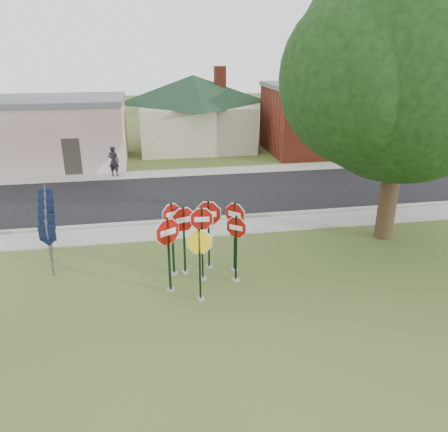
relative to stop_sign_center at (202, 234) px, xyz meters
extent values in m
plane|color=#34521F|center=(0.11, -1.36, -1.64)|extent=(120.00, 120.00, 0.00)
cube|color=gray|center=(0.11, 4.14, -1.61)|extent=(60.00, 1.60, 0.06)
cube|color=black|center=(0.11, 8.64, -1.62)|extent=(60.00, 7.00, 0.04)
cube|color=gray|center=(0.11, 12.94, -1.61)|extent=(60.00, 1.60, 0.06)
cube|color=gray|center=(0.11, 5.14, -1.57)|extent=(60.00, 0.20, 0.14)
cylinder|color=gray|center=(0.00, 0.00, -1.60)|extent=(0.24, 0.24, 0.08)
cube|color=black|center=(0.00, 0.00, -0.37)|extent=(0.06, 0.05, 2.55)
cylinder|color=white|center=(0.00, 0.00, 0.50)|extent=(1.02, 0.10, 1.02)
cylinder|color=maroon|center=(0.00, 0.00, 0.50)|extent=(0.94, 0.10, 0.95)
cube|color=white|center=(0.00, 0.00, 0.50)|extent=(0.47, 0.05, 0.16)
cylinder|color=gray|center=(-0.23, -1.23, -1.60)|extent=(0.24, 0.24, 0.08)
cube|color=black|center=(-0.23, -1.23, -0.47)|extent=(0.07, 0.06, 2.34)
cylinder|color=white|center=(-0.23, -1.23, 0.28)|extent=(1.05, 0.15, 1.05)
cylinder|color=yellow|center=(-0.23, -1.23, 0.28)|extent=(0.97, 0.15, 0.97)
cylinder|color=gray|center=(-1.09, -0.57, -1.60)|extent=(0.24, 0.24, 0.08)
cube|color=black|center=(-1.09, -0.57, -0.40)|extent=(0.08, 0.07, 2.49)
cylinder|color=white|center=(-1.09, -0.57, 0.38)|extent=(1.01, 0.62, 1.17)
cylinder|color=maroon|center=(-1.09, -0.57, 0.38)|extent=(0.93, 0.58, 1.08)
cube|color=white|center=(-1.09, -0.57, 0.38)|extent=(0.46, 0.29, 0.19)
cylinder|color=gray|center=(1.05, -0.29, -1.60)|extent=(0.24, 0.24, 0.08)
cube|color=black|center=(1.05, -0.29, -0.49)|extent=(0.08, 0.08, 2.29)
cylinder|color=white|center=(1.05, -0.29, 0.26)|extent=(0.78, 0.61, 0.98)
cylinder|color=maroon|center=(1.05, -0.29, 0.26)|extent=(0.73, 0.57, 0.90)
cube|color=white|center=(1.05, -0.29, 0.26)|extent=(0.36, 0.28, 0.16)
cylinder|color=gray|center=(0.32, 0.76, -1.60)|extent=(0.24, 0.24, 0.08)
cube|color=black|center=(0.32, 0.76, -0.40)|extent=(0.07, 0.06, 2.48)
cylinder|color=white|center=(0.32, 0.76, 0.37)|extent=(1.14, 0.32, 1.17)
cylinder|color=maroon|center=(0.32, 0.76, 0.37)|extent=(1.05, 0.30, 1.09)
cube|color=white|center=(0.32, 0.76, 0.37)|extent=(0.52, 0.15, 0.19)
cylinder|color=gray|center=(-0.53, 0.52, -1.60)|extent=(0.24, 0.24, 0.08)
cube|color=black|center=(-0.53, 0.52, -0.44)|extent=(0.07, 0.07, 2.41)
cylinder|color=white|center=(-0.53, 0.52, 0.31)|extent=(1.10, 0.37, 1.15)
cylinder|color=maroon|center=(-0.53, 0.52, 0.31)|extent=(1.02, 0.35, 1.07)
cube|color=white|center=(-0.53, 0.52, 0.31)|extent=(0.51, 0.17, 0.18)
cylinder|color=gray|center=(1.15, 0.40, -1.60)|extent=(0.24, 0.24, 0.08)
cube|color=black|center=(1.15, 0.40, -0.39)|extent=(0.08, 0.08, 2.49)
cylinder|color=white|center=(1.15, 0.40, 0.43)|extent=(0.74, 0.75, 1.04)
cylinder|color=maroon|center=(1.15, 0.40, 0.43)|extent=(0.69, 0.70, 0.97)
cube|color=white|center=(1.15, 0.40, 0.43)|extent=(0.34, 0.35, 0.17)
cylinder|color=gray|center=(-0.91, 0.51, -1.60)|extent=(0.24, 0.24, 0.08)
cube|color=black|center=(-0.91, 0.51, -0.35)|extent=(0.08, 0.07, 2.57)
cylinder|color=white|center=(-0.91, 0.51, 0.54)|extent=(0.83, 0.53, 0.97)
cylinder|color=maroon|center=(-0.91, 0.51, 0.54)|extent=(0.77, 0.49, 0.90)
cube|color=white|center=(-0.91, 0.51, 0.54)|extent=(0.38, 0.25, 0.15)
cube|color=#59595E|center=(-4.89, 1.14, -0.64)|extent=(0.05, 0.05, 2.00)
cube|color=black|center=(-4.89, 1.14, -0.09)|extent=(0.55, 0.13, 0.55)
cone|color=black|center=(-4.89, 1.14, -0.44)|extent=(0.65, 0.65, 0.25)
cube|color=#59595E|center=(-5.09, 2.14, -0.64)|extent=(0.05, 0.05, 2.00)
cube|color=black|center=(-5.09, 2.14, -0.09)|extent=(0.55, 0.09, 0.55)
cone|color=black|center=(-5.09, 2.14, -0.44)|extent=(0.62, 0.62, 0.25)
cube|color=#59595E|center=(-5.29, 3.14, -0.64)|extent=(0.05, 0.05, 2.00)
cube|color=black|center=(-5.29, 3.14, -0.09)|extent=(0.55, 0.05, 0.55)
cone|color=black|center=(-5.29, 3.14, -0.44)|extent=(0.58, 0.58, 0.25)
cube|color=#59595E|center=(-5.49, 4.14, -0.64)|extent=(0.05, 0.05, 2.00)
cube|color=black|center=(-5.49, 4.14, -0.09)|extent=(0.55, 0.05, 0.55)
cone|color=black|center=(-5.49, 4.14, -0.44)|extent=(0.58, 0.58, 0.25)
cube|color=#59595E|center=(-5.69, 5.14, -0.64)|extent=(0.05, 0.05, 2.00)
cube|color=black|center=(-5.69, 5.14, -0.09)|extent=(0.55, 0.09, 0.55)
cone|color=black|center=(-5.69, 5.14, -0.44)|extent=(0.62, 0.62, 0.25)
cube|color=silver|center=(-8.89, 16.64, 0.36)|extent=(12.00, 6.00, 4.00)
cube|color=slate|center=(-8.89, 16.64, 2.41)|extent=(12.20, 6.20, 0.30)
cube|color=#332D28|center=(-5.89, 13.66, -0.54)|extent=(1.00, 0.10, 2.20)
cube|color=#B8AC93|center=(2.11, 20.64, -0.04)|extent=(8.00, 8.00, 3.20)
pyramid|color=black|center=(2.11, 20.64, 3.56)|extent=(11.60, 11.60, 2.00)
cube|color=maroon|center=(4.11, 20.64, 3.36)|extent=(0.80, 0.80, 1.60)
cube|color=maroon|center=(12.11, 17.14, 0.61)|extent=(10.00, 6.00, 4.50)
cube|color=slate|center=(12.11, 17.14, 2.96)|extent=(10.20, 6.20, 0.30)
cube|color=white|center=(10.11, 14.19, 0.96)|extent=(2.00, 0.08, 0.90)
cylinder|color=#302315|center=(7.61, 2.14, 0.87)|extent=(0.70, 0.70, 5.02)
sphere|color=black|center=(7.61, 2.14, 4.82)|extent=(8.13, 8.13, 8.13)
cylinder|color=#302315|center=(22.11, 24.64, 0.36)|extent=(0.50, 0.50, 4.00)
sphere|color=black|center=(22.11, 24.64, 3.96)|extent=(5.60, 5.60, 5.60)
imported|color=black|center=(-3.48, 12.85, -0.70)|extent=(0.76, 0.64, 1.76)
camera|label=1|loc=(-1.55, -12.57, 5.55)|focal=35.00mm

